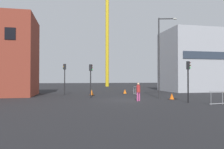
{
  "coord_description": "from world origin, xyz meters",
  "views": [
    {
      "loc": [
        -5.23,
        -19.96,
        2.08
      ],
      "look_at": [
        0.0,
        6.15,
        2.57
      ],
      "focal_mm": 34.77,
      "sensor_mm": 36.0,
      "label": 1
    }
  ],
  "objects_px": {
    "traffic_light_median": "(65,74)",
    "traffic_cone_on_verge": "(172,97)",
    "construction_crane": "(108,18)",
    "streetlamp_tall": "(161,51)",
    "traffic_light_far": "(188,75)",
    "traffic_cone_orange": "(125,92)",
    "traffic_light_corner": "(91,75)",
    "pedestrian_walking": "(138,90)",
    "traffic_cone_striped": "(92,93)"
  },
  "relations": [
    {
      "from": "construction_crane",
      "to": "streetlamp_tall",
      "type": "height_order",
      "value": "construction_crane"
    },
    {
      "from": "pedestrian_walking",
      "to": "traffic_light_far",
      "type": "bearing_deg",
      "value": -31.16
    },
    {
      "from": "streetlamp_tall",
      "to": "traffic_light_median",
      "type": "xyz_separation_m",
      "value": [
        -9.94,
        6.96,
        -2.26
      ]
    },
    {
      "from": "traffic_cone_striped",
      "to": "traffic_light_far",
      "type": "bearing_deg",
      "value": -53.5
    },
    {
      "from": "traffic_light_corner",
      "to": "traffic_cone_striped",
      "type": "bearing_deg",
      "value": 82.47
    },
    {
      "from": "streetlamp_tall",
      "to": "pedestrian_walking",
      "type": "distance_m",
      "value": 5.38
    },
    {
      "from": "traffic_cone_striped",
      "to": "traffic_cone_orange",
      "type": "bearing_deg",
      "value": 22.02
    },
    {
      "from": "traffic_cone_on_verge",
      "to": "streetlamp_tall",
      "type": "bearing_deg",
      "value": 113.35
    },
    {
      "from": "construction_crane",
      "to": "traffic_cone_orange",
      "type": "bearing_deg",
      "value": -95.07
    },
    {
      "from": "traffic_cone_on_verge",
      "to": "traffic_cone_striped",
      "type": "bearing_deg",
      "value": 136.23
    },
    {
      "from": "traffic_light_median",
      "to": "construction_crane",
      "type": "bearing_deg",
      "value": 69.19
    },
    {
      "from": "pedestrian_walking",
      "to": "traffic_cone_orange",
      "type": "xyz_separation_m",
      "value": [
        1.2,
        9.48,
        -0.68
      ]
    },
    {
      "from": "construction_crane",
      "to": "traffic_light_far",
      "type": "xyz_separation_m",
      "value": [
        0.14,
        -38.52,
        -15.51
      ]
    },
    {
      "from": "traffic_light_median",
      "to": "pedestrian_walking",
      "type": "relative_size",
      "value": 2.34
    },
    {
      "from": "traffic_light_far",
      "to": "traffic_cone_orange",
      "type": "bearing_deg",
      "value": 102.12
    },
    {
      "from": "streetlamp_tall",
      "to": "traffic_light_corner",
      "type": "distance_m",
      "value": 7.81
    },
    {
      "from": "traffic_cone_on_verge",
      "to": "construction_crane",
      "type": "bearing_deg",
      "value": 90.14
    },
    {
      "from": "construction_crane",
      "to": "streetlamp_tall",
      "type": "distance_m",
      "value": 36.72
    },
    {
      "from": "traffic_light_median",
      "to": "traffic_cone_on_verge",
      "type": "height_order",
      "value": "traffic_light_median"
    },
    {
      "from": "streetlamp_tall",
      "to": "traffic_cone_orange",
      "type": "distance_m",
      "value": 9.05
    },
    {
      "from": "traffic_cone_orange",
      "to": "traffic_light_far",
      "type": "bearing_deg",
      "value": -77.88
    },
    {
      "from": "construction_crane",
      "to": "pedestrian_walking",
      "type": "distance_m",
      "value": 40.19
    },
    {
      "from": "traffic_light_median",
      "to": "traffic_cone_striped",
      "type": "bearing_deg",
      "value": -22.2
    },
    {
      "from": "traffic_light_far",
      "to": "traffic_cone_striped",
      "type": "bearing_deg",
      "value": 126.5
    },
    {
      "from": "traffic_light_median",
      "to": "traffic_cone_orange",
      "type": "relative_size",
      "value": 6.28
    },
    {
      "from": "traffic_light_corner",
      "to": "traffic_light_median",
      "type": "distance_m",
      "value": 5.69
    },
    {
      "from": "pedestrian_walking",
      "to": "traffic_cone_striped",
      "type": "bearing_deg",
      "value": 115.08
    },
    {
      "from": "traffic_light_far",
      "to": "traffic_cone_orange",
      "type": "height_order",
      "value": "traffic_light_far"
    },
    {
      "from": "construction_crane",
      "to": "traffic_light_corner",
      "type": "distance_m",
      "value": 36.64
    },
    {
      "from": "traffic_light_far",
      "to": "traffic_light_median",
      "type": "xyz_separation_m",
      "value": [
        -10.54,
        11.15,
        0.23
      ]
    },
    {
      "from": "traffic_light_far",
      "to": "traffic_light_corner",
      "type": "xyz_separation_m",
      "value": [
        -7.73,
        6.2,
        0.02
      ]
    },
    {
      "from": "traffic_cone_on_verge",
      "to": "traffic_cone_striped",
      "type": "height_order",
      "value": "traffic_cone_striped"
    },
    {
      "from": "traffic_cone_on_verge",
      "to": "traffic_cone_orange",
      "type": "xyz_separation_m",
      "value": [
        -2.47,
        8.82,
        0.0
      ]
    },
    {
      "from": "streetlamp_tall",
      "to": "traffic_cone_striped",
      "type": "distance_m",
      "value": 9.84
    },
    {
      "from": "construction_crane",
      "to": "traffic_cone_striped",
      "type": "bearing_deg",
      "value": -103.93
    },
    {
      "from": "traffic_light_far",
      "to": "pedestrian_walking",
      "type": "relative_size",
      "value": 2.12
    },
    {
      "from": "streetlamp_tall",
      "to": "traffic_light_corner",
      "type": "xyz_separation_m",
      "value": [
        -7.13,
        2.02,
        -2.47
      ]
    },
    {
      "from": "streetlamp_tall",
      "to": "traffic_light_median",
      "type": "distance_m",
      "value": 12.34
    },
    {
      "from": "traffic_light_corner",
      "to": "traffic_cone_striped",
      "type": "height_order",
      "value": "traffic_light_corner"
    },
    {
      "from": "traffic_light_far",
      "to": "traffic_light_corner",
      "type": "bearing_deg",
      "value": 141.28
    },
    {
      "from": "construction_crane",
      "to": "traffic_cone_orange",
      "type": "distance_m",
      "value": 32.16
    },
    {
      "from": "traffic_light_corner",
      "to": "traffic_light_median",
      "type": "relative_size",
      "value": 0.91
    },
    {
      "from": "traffic_light_corner",
      "to": "traffic_light_far",
      "type": "bearing_deg",
      "value": -38.72
    },
    {
      "from": "traffic_light_median",
      "to": "traffic_cone_striped",
      "type": "distance_m",
      "value": 4.24
    },
    {
      "from": "construction_crane",
      "to": "streetlamp_tall",
      "type": "xyz_separation_m",
      "value": [
        -0.47,
        -34.34,
        -13.01
      ]
    },
    {
      "from": "construction_crane",
      "to": "traffic_cone_on_verge",
      "type": "xyz_separation_m",
      "value": [
        0.09,
        -35.61,
        -17.63
      ]
    },
    {
      "from": "traffic_light_corner",
      "to": "traffic_light_median",
      "type": "bearing_deg",
      "value": 119.56
    },
    {
      "from": "traffic_light_far",
      "to": "pedestrian_walking",
      "type": "bearing_deg",
      "value": 148.84
    },
    {
      "from": "streetlamp_tall",
      "to": "traffic_light_median",
      "type": "bearing_deg",
      "value": 144.98
    },
    {
      "from": "streetlamp_tall",
      "to": "traffic_cone_orange",
      "type": "bearing_deg",
      "value": 104.24
    }
  ]
}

